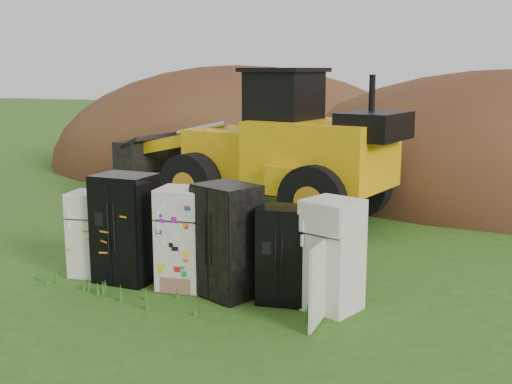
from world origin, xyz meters
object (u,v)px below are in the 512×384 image
fridge_sticker (183,238)px  fridge_black_side (126,228)px  wheel_loader (253,142)px  fridge_dark_mid (227,241)px  fridge_open_door (332,255)px  fridge_leftmost (91,234)px  fridge_black_right (283,255)px

fridge_sticker → fridge_black_side: bearing=174.6°
fridge_sticker → wheel_loader: 6.32m
fridge_dark_mid → fridge_open_door: bearing=24.6°
fridge_leftmost → fridge_black_side: (0.80, -0.03, 0.19)m
fridge_dark_mid → wheel_loader: size_ratio=0.24×
fridge_black_side → fridge_open_door: size_ratio=1.09×
fridge_dark_mid → fridge_leftmost: bearing=-157.5°
fridge_open_door → fridge_leftmost: bearing=-161.1°
fridge_leftmost → fridge_sticker: (1.95, 0.01, 0.10)m
fridge_black_side → fridge_sticker: (1.15, 0.03, -0.09)m
fridge_sticker → fridge_leftmost: bearing=173.2°
fridge_leftmost → fridge_dark_mid: (2.85, -0.06, 0.17)m
fridge_leftmost → wheel_loader: bearing=71.8°
fridge_dark_mid → fridge_sticker: bearing=-160.7°
fridge_black_side → fridge_sticker: fridge_black_side is taller
fridge_leftmost → fridge_sticker: size_ratio=0.88×
fridge_leftmost → wheel_loader: 6.28m
fridge_open_door → wheel_loader: (-3.88, 6.16, 1.03)m
fridge_black_side → fridge_black_right: size_ratio=1.22×
fridge_sticker → fridge_black_right: 1.89m
fridge_black_side → fridge_dark_mid: 2.05m
fridge_dark_mid → fridge_open_door: size_ratio=1.07×
fridge_black_side → fridge_dark_mid: fridge_black_side is taller
fridge_dark_mid → fridge_black_right: size_ratio=1.20×
fridge_open_door → fridge_black_side: bearing=-160.8°
fridge_leftmost → fridge_black_side: bearing=-12.7°
fridge_open_door → wheel_loader: size_ratio=0.23×
fridge_dark_mid → wheel_loader: wheel_loader is taller
fridge_leftmost → fridge_black_side: fridge_black_side is taller
fridge_leftmost → fridge_dark_mid: fridge_dark_mid is taller
fridge_black_right → fridge_open_door: size_ratio=0.89×
fridge_leftmost → fridge_open_door: 4.68m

